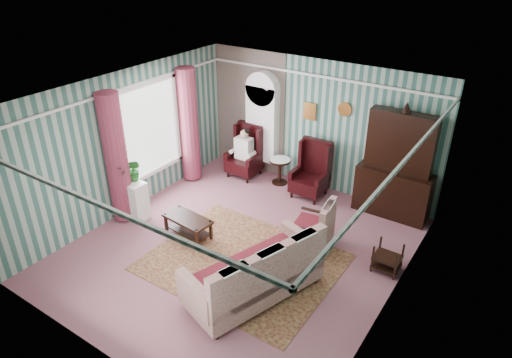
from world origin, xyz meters
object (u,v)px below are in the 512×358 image
Objects in this scene: floral_armchair at (312,221)px; nest_table at (387,257)px; sofa at (253,267)px; bookcase at (262,129)px; wingback_right at (310,170)px; seated_woman at (244,153)px; plant_stand at (134,200)px; dresser_hutch at (397,163)px; round_side_table at (280,171)px; wingback_left at (244,152)px; coffee_table at (188,227)px.

nest_table is at bearing -95.99° from floral_armchair.
sofa reaches higher than nest_table.
wingback_right is at bearing -14.57° from bookcase.
wingback_right is at bearing 0.00° from seated_woman.
floral_armchair is (-1.44, -0.06, 0.26)m from nest_table.
floral_armchair is at bearing 18.41° from plant_stand.
seated_woman is (-0.25, -0.39, -0.53)m from bookcase.
dresser_hutch is at bearing 107.39° from nest_table.
seated_woman is (-3.50, -0.27, -0.59)m from dresser_hutch.
round_side_table is at bearing 169.99° from wingback_right.
sofa is at bearing 166.99° from floral_armchair.
round_side_table is (0.65, -0.24, -0.82)m from bookcase.
sofa is (2.49, -3.31, -0.05)m from seated_woman.
round_side_table is at bearing 36.38° from floral_armchair.
floral_armchair is (0.88, -1.61, -0.10)m from wingback_right.
nest_table is 0.51× the size of floral_armchair.
wingback_right is 2.81m from nest_table.
wingback_right reaches higher than seated_woman.
wingback_right is 2.31× the size of nest_table.
sofa reaches higher than floral_armchair.
wingback_right is 3.39m from sofa.
dresser_hutch is 3.55m from wingback_left.
dresser_hutch is 3.93× the size of round_side_table.
plant_stand is at bearing 100.16° from floral_armchair.
wingback_right is 2.94m from coffee_table.
nest_table is at bearing 13.84° from plant_stand.
dresser_hutch reaches higher than coffee_table.
wingback_right is at bearing -10.01° from round_side_table.
round_side_table is at bearing 9.46° from seated_woman.
wingback_right reaches higher than sofa.
wingback_left is 0.04m from seated_woman.
bookcase is 1.07m from round_side_table.
wingback_right is at bearing 65.71° from coffee_table.
plant_stand is 1.37m from coffee_table.
round_side_table is (-0.85, 0.15, -0.33)m from wingback_right.
dresser_hutch is 1.86m from wingback_right.
round_side_table is (0.90, 0.15, -0.33)m from wingback_left.
sofa is 2.07m from coffee_table.
floral_armchair reaches higher than coffee_table.
floral_armchair is 1.09× the size of coffee_table.
nest_table is 3.69m from coffee_table.
dresser_hutch is at bearing 8.77° from wingback_right.
bookcase is at bearing 177.89° from dresser_hutch.
bookcase is at bearing 41.80° from floral_armchair.
bookcase is at bearing 95.65° from coffee_table.
sofa is (0.74, -3.31, -0.09)m from wingback_right.
wingback_left is 1.56× the size of plant_stand.
dresser_hutch reaches higher than round_side_table.
dresser_hutch is 1.89× the size of wingback_right.
coffee_table is (-2.08, -1.05, -0.32)m from floral_armchair.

